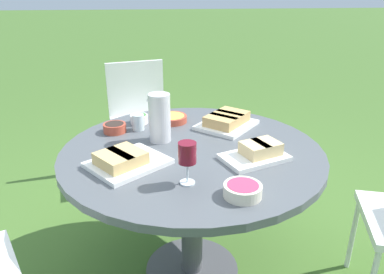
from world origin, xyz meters
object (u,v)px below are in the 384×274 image
(chair_far_back, at_px, (140,112))
(dining_table, at_px, (192,169))
(water_pitcher, at_px, (160,118))
(wine_glass, at_px, (187,155))

(chair_far_back, bearing_deg, dining_table, 104.03)
(water_pitcher, distance_m, wine_glass, 0.45)
(dining_table, relative_size, water_pitcher, 5.18)
(dining_table, xyz_separation_m, wine_glass, (0.05, 0.32, 0.23))
(chair_far_back, relative_size, wine_glass, 5.15)
(dining_table, relative_size, chair_far_back, 1.38)
(water_pitcher, xyz_separation_m, wine_glass, (-0.10, 0.43, 0.00))
(dining_table, bearing_deg, chair_far_back, -75.97)
(dining_table, height_order, water_pitcher, water_pitcher)
(wine_glass, bearing_deg, chair_far_back, -80.79)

